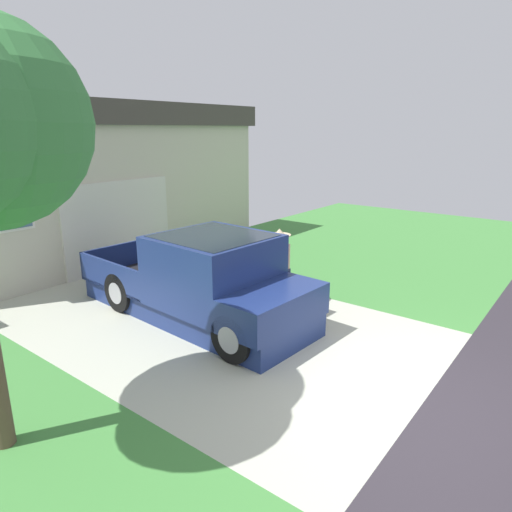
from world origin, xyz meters
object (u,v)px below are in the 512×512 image
pickup_truck (208,282)px  house_with_garage (66,176)px  handbag (285,306)px  person_with_hat (279,261)px

pickup_truck → house_with_garage: house_with_garage is taller
handbag → house_with_garage: size_ratio=0.04×
pickup_truck → house_with_garage: 7.94m
person_with_hat → handbag: (-0.22, -0.31, -0.83)m
handbag → house_with_garage: bearing=86.7°
pickup_truck → person_with_hat: (1.44, -0.63, 0.20)m
handbag → house_with_garage: house_with_garage is taller
person_with_hat → house_with_garage: house_with_garage is taller
pickup_truck → house_with_garage: (1.71, 7.63, 1.40)m
handbag → person_with_hat: bearing=54.6°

